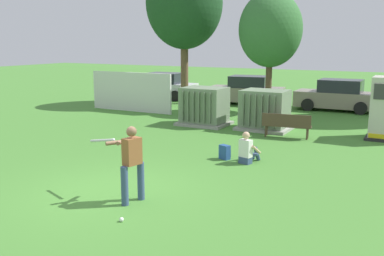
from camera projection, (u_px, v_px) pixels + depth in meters
ground_plane at (110, 193)px, 10.51m from camera, size 96.00×96.00×0.00m
fence_panel at (131, 92)px, 22.63m from camera, size 4.80×0.12×2.00m
transformer_west at (204, 107)px, 18.93m from camera, size 2.10×1.70×1.62m
transformer_mid_west at (265, 110)px, 17.91m from camera, size 2.10×1.70×1.62m
park_bench at (286, 124)px, 16.34m from camera, size 1.84×0.62×0.92m
batter at (131, 160)px, 9.73m from camera, size 1.61×0.76×1.74m
sports_ball at (122, 220)px, 8.80m from camera, size 0.09×0.09×0.09m
seated_spectator at (248, 150)px, 13.03m from camera, size 0.62×0.78×0.96m
backpack at (225, 152)px, 13.47m from camera, size 0.37×0.34×0.44m
tree_left at (184, 3)px, 24.47m from camera, size 4.30×4.30×8.21m
tree_center_left at (270, 30)px, 21.73m from camera, size 3.14×3.14×6.00m
parked_car_leftmost at (163, 87)px, 27.71m from camera, size 4.29×2.10×1.62m
parked_car_left_of_center at (247, 91)px, 25.23m from camera, size 4.38×2.30×1.62m
parked_car_right_of_center at (338, 96)px, 22.86m from camera, size 4.20×1.93×1.62m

